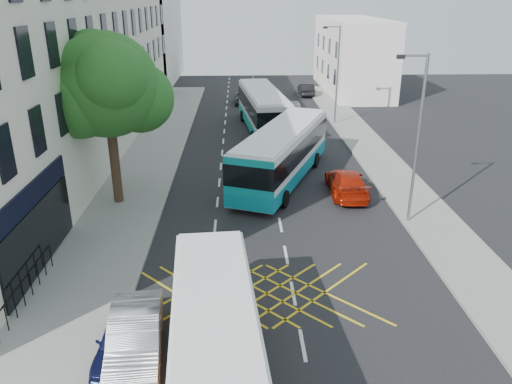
{
  "coord_description": "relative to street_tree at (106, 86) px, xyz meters",
  "views": [
    {
      "loc": [
        -1.96,
        -10.05,
        10.56
      ],
      "look_at": [
        -1.24,
        10.89,
        2.2
      ],
      "focal_mm": 35.0,
      "sensor_mm": 36.0,
      "label": 1
    }
  ],
  "objects": [
    {
      "name": "pavement_left",
      "position": [
        0.01,
        0.03,
        -6.22
      ],
      "size": [
        5.0,
        70.0,
        0.15
      ],
      "primitive_type": "cube",
      "color": "gray",
      "rests_on": "ground"
    },
    {
      "name": "pavement_right",
      "position": [
        16.01,
        0.03,
        -6.22
      ],
      "size": [
        3.0,
        70.0,
        0.15
      ],
      "primitive_type": "cube",
      "color": "gray",
      "rests_on": "ground"
    },
    {
      "name": "terrace_main",
      "position": [
        -5.49,
        9.52,
        0.46
      ],
      "size": [
        8.3,
        45.0,
        13.5
      ],
      "color": "beige",
      "rests_on": "ground"
    },
    {
      "name": "terrace_far",
      "position": [
        -5.49,
        40.03,
        -1.29
      ],
      "size": [
        8.0,
        20.0,
        10.0
      ],
      "primitive_type": "cube",
      "color": "silver",
      "rests_on": "ground"
    },
    {
      "name": "building_right",
      "position": [
        19.51,
        33.03,
        -2.29
      ],
      "size": [
        6.0,
        18.0,
        8.0
      ],
      "primitive_type": "cube",
      "color": "silver",
      "rests_on": "ground"
    },
    {
      "name": "street_tree",
      "position": [
        0.0,
        0.0,
        0.0
      ],
      "size": [
        6.3,
        5.7,
        8.8
      ],
      "color": "#382619",
      "rests_on": "pavement_left"
    },
    {
      "name": "lamp_near",
      "position": [
        14.71,
        -2.97,
        -1.68
      ],
      "size": [
        1.45,
        0.15,
        8.0
      ],
      "color": "slate",
      "rests_on": "pavement_right"
    },
    {
      "name": "lamp_far",
      "position": [
        14.71,
        17.03,
        -1.68
      ],
      "size": [
        1.45,
        0.15,
        8.0
      ],
      "color": "slate",
      "rests_on": "pavement_right"
    },
    {
      "name": "railings",
      "position": [
        -1.19,
        -9.67,
        -5.57
      ],
      "size": [
        0.08,
        5.6,
        1.14
      ],
      "primitive_type": null,
      "color": "black",
      "rests_on": "pavement_left"
    },
    {
      "name": "bus_near",
      "position": [
        5.87,
        -14.36,
        -4.79
      ],
      "size": [
        3.14,
        10.28,
        2.84
      ],
      "rotation": [
        0.0,
        0.0,
        0.08
      ],
      "color": "silver",
      "rests_on": "ground"
    },
    {
      "name": "bus_mid",
      "position": [
        9.09,
        3.27,
        -4.57
      ],
      "size": [
        6.81,
        11.77,
        3.27
      ],
      "rotation": [
        0.0,
        0.0,
        -0.38
      ],
      "color": "silver",
      "rests_on": "ground"
    },
    {
      "name": "bus_far",
      "position": [
        8.51,
        15.38,
        -4.55
      ],
      "size": [
        3.98,
        11.96,
        3.3
      ],
      "rotation": [
        0.0,
        0.0,
        0.11
      ],
      "color": "silver",
      "rests_on": "ground"
    },
    {
      "name": "parked_car_blue",
      "position": [
        2.91,
        -12.17,
        -5.65
      ],
      "size": [
        1.53,
        3.8,
        1.29
      ],
      "primitive_type": "imported",
      "rotation": [
        0.0,
        0.0,
        -0.0
      ],
      "color": "#0E1338",
      "rests_on": "ground"
    },
    {
      "name": "parked_car_silver",
      "position": [
        3.27,
        -12.35,
        -5.56
      ],
      "size": [
        2.04,
        4.58,
        1.46
      ],
      "primitive_type": "imported",
      "rotation": [
        0.0,
        0.0,
        0.11
      ],
      "color": "#9C9DA3",
      "rests_on": "ground"
    },
    {
      "name": "red_hatchback",
      "position": [
        12.54,
        0.92,
        -5.59
      ],
      "size": [
        2.06,
        4.85,
        1.39
      ],
      "primitive_type": "imported",
      "rotation": [
        0.0,
        0.0,
        3.12
      ],
      "color": "#AD1C07",
      "rests_on": "ground"
    },
    {
      "name": "distant_car_grey",
      "position": [
        7.11,
        26.1,
        -5.71
      ],
      "size": [
        1.98,
        4.24,
        1.17
      ],
      "primitive_type": "imported",
      "rotation": [
        0.0,
        0.0,
        0.01
      ],
      "color": "#383A3F",
      "rests_on": "ground"
    },
    {
      "name": "distant_car_silver",
      "position": [
        11.55,
        20.72,
        -5.59
      ],
      "size": [
        1.68,
        4.12,
        1.4
      ],
      "primitive_type": "imported",
      "rotation": [
        0.0,
        0.0,
        3.14
      ],
      "color": "#B4B7BC",
      "rests_on": "ground"
    },
    {
      "name": "distant_car_dark",
      "position": [
        14.01,
        30.27,
        -5.61
      ],
      "size": [
        1.5,
        4.14,
        1.36
      ],
      "primitive_type": "imported",
      "rotation": [
        0.0,
        0.0,
        3.16
      ],
      "color": "black",
      "rests_on": "ground"
    }
  ]
}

